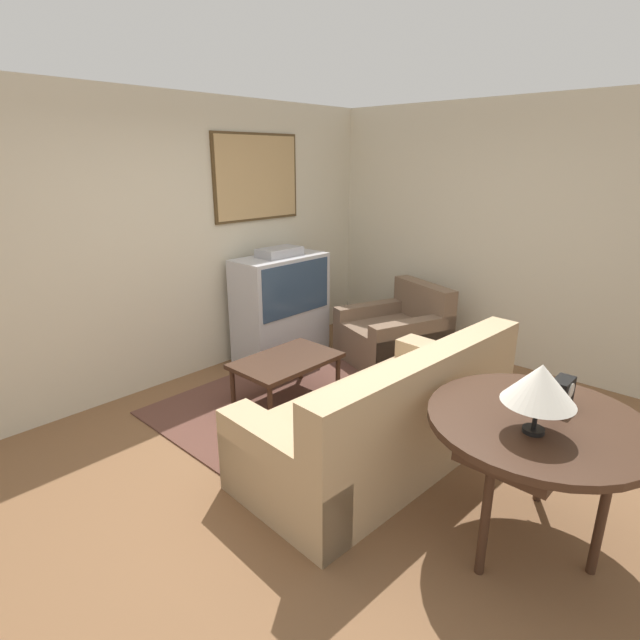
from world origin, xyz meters
The scene contains 11 objects.
ground_plane centered at (0.00, 0.00, 0.00)m, with size 12.00×12.00×0.00m, color brown.
wall_back centered at (0.02, 2.13, 1.36)m, with size 12.00×0.10×2.70m.
wall_right centered at (2.63, 0.00, 1.35)m, with size 0.06×12.00×2.70m.
area_rug centered at (0.33, 0.92, 0.01)m, with size 2.16×1.66×0.01m.
tv centered at (1.06, 1.76, 0.58)m, with size 1.04×0.50×1.23m.
couch centered at (0.19, -0.28, 0.31)m, with size 2.15×1.09×0.93m.
armchair centered at (1.85, 0.79, 0.27)m, with size 1.23×1.16×0.82m.
coffee_table centered at (0.35, 0.92, 0.38)m, with size 0.94×0.59×0.42m.
console_table centered at (0.10, -1.34, 0.72)m, with size 1.18×1.18×0.79m.
table_lamp centered at (-0.07, -1.37, 1.06)m, with size 0.36×0.36×0.38m.
mantel_clock centered at (0.32, -1.37, 0.87)m, with size 0.17×0.10×0.17m.
Camera 1 is at (-2.46, -2.11, 2.13)m, focal length 28.00 mm.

